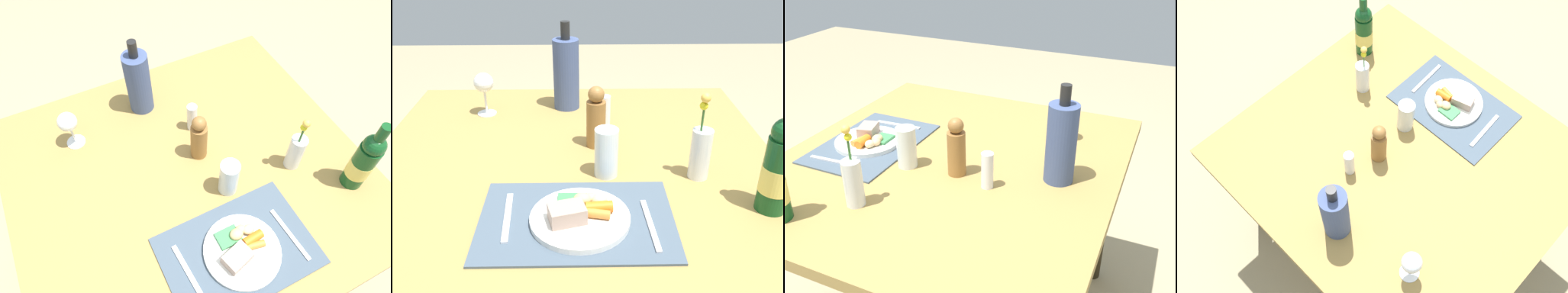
% 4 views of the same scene
% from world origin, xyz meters
% --- Properties ---
extents(ground_plane, '(8.00, 8.00, 0.00)m').
position_xyz_m(ground_plane, '(0.00, 0.00, 0.00)').
color(ground_plane, tan).
extents(dining_table, '(1.18, 1.09, 0.75)m').
position_xyz_m(dining_table, '(0.00, 0.00, 0.64)').
color(dining_table, olive).
rests_on(dining_table, ground_plane).
extents(placemat, '(0.45, 0.30, 0.01)m').
position_xyz_m(placemat, '(0.01, -0.31, 0.75)').
color(placemat, '#435260').
rests_on(placemat, dining_table).
extents(dinner_plate, '(0.23, 0.23, 0.05)m').
position_xyz_m(dinner_plate, '(0.02, -0.31, 0.77)').
color(dinner_plate, white).
rests_on(dinner_plate, placemat).
extents(fork, '(0.03, 0.18, 0.00)m').
position_xyz_m(fork, '(-0.15, -0.30, 0.76)').
color(fork, silver).
rests_on(fork, placemat).
extents(knife, '(0.02, 0.18, 0.00)m').
position_xyz_m(knife, '(0.18, -0.33, 0.76)').
color(knife, silver).
rests_on(knife, placemat).
extents(wine_glass, '(0.07, 0.07, 0.15)m').
position_xyz_m(wine_glass, '(-0.31, 0.31, 0.86)').
color(wine_glass, white).
rests_on(wine_glass, dining_table).
extents(water_tumbler, '(0.06, 0.06, 0.14)m').
position_xyz_m(water_tumbler, '(0.09, -0.11, 0.81)').
color(water_tumbler, silver).
rests_on(water_tumbler, dining_table).
extents(flower_vase, '(0.05, 0.05, 0.24)m').
position_xyz_m(flower_vase, '(0.33, -0.12, 0.83)').
color(flower_vase, silver).
rests_on(flower_vase, dining_table).
extents(pepper_mill, '(0.06, 0.06, 0.19)m').
position_xyz_m(pepper_mill, '(0.07, 0.06, 0.84)').
color(pepper_mill, olive).
rests_on(pepper_mill, dining_table).
extents(salt_shaker, '(0.04, 0.04, 0.11)m').
position_xyz_m(salt_shaker, '(0.10, 0.18, 0.81)').
color(salt_shaker, white).
rests_on(salt_shaker, dining_table).
extents(cooler_bottle, '(0.09, 0.09, 0.31)m').
position_xyz_m(cooler_bottle, '(-0.03, 0.36, 0.88)').
color(cooler_bottle, '#3C4D78').
rests_on(cooler_bottle, dining_table).
extents(wine_bottle, '(0.07, 0.07, 0.29)m').
position_xyz_m(wine_bottle, '(0.47, -0.27, 0.87)').
color(wine_bottle, '#11461C').
rests_on(wine_bottle, dining_table).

